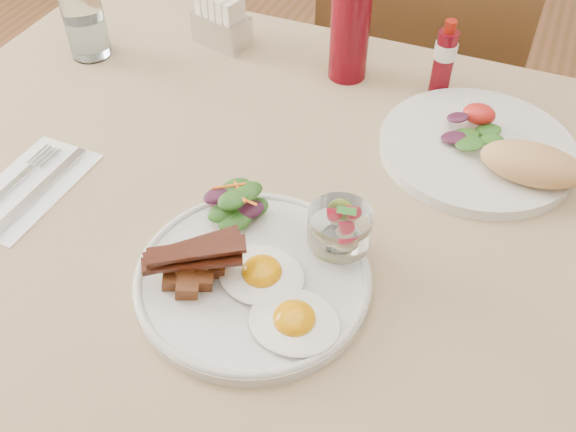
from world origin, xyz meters
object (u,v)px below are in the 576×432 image
main_plate (253,279)px  water_glass (86,27)px  table (318,244)px  fruit_cup (340,228)px  chair_far (419,86)px  sugar_caddy (221,23)px  ketchup_bottle (350,27)px  second_plate (490,150)px  hot_sauce_bottle (444,59)px

main_plate → water_glass: 0.60m
table → fruit_cup: 0.18m
chair_far → sugar_caddy: 0.53m
chair_far → fruit_cup: chair_far is taller
main_plate → ketchup_bottle: (-0.04, 0.47, 0.08)m
fruit_cup → ketchup_bottle: ketchup_bottle is taller
second_plate → sugar_caddy: 0.52m
hot_sauce_bottle → second_plate: bearing=-53.7°
second_plate → water_glass: bearing=177.9°
fruit_cup → sugar_caddy: 0.55m
fruit_cup → sugar_caddy: bearing=131.5°
hot_sauce_bottle → water_glass: size_ratio=1.06×
second_plate → sugar_caddy: bearing=163.6°
chair_far → main_plate: bearing=-91.7°
second_plate → hot_sauce_bottle: 0.18m
chair_far → fruit_cup: (0.06, -0.76, 0.29)m
chair_far → ketchup_bottle: 0.48m
ketchup_bottle → water_glass: ketchup_bottle is taller
chair_far → main_plate: (-0.02, -0.83, 0.24)m
table → water_glass: 0.56m
fruit_cup → second_plate: (0.14, 0.26, -0.04)m
main_plate → fruit_cup: (0.08, 0.07, 0.05)m
chair_far → ketchup_bottle: (-0.07, -0.36, 0.32)m
main_plate → second_plate: size_ratio=0.97×
chair_far → hot_sauce_bottle: 0.46m
chair_far → second_plate: 0.59m
table → main_plate: (-0.02, -0.17, 0.10)m
chair_far → hot_sauce_bottle: size_ratio=7.40×
table → chair_far: size_ratio=1.43×
second_plate → fruit_cup: bearing=-117.4°
chair_far → ketchup_bottle: size_ratio=4.96×
chair_far → table: bearing=-90.0°
second_plate → chair_far: bearing=111.3°
table → sugar_caddy: bearing=134.1°
chair_far → second_plate: (0.19, -0.49, 0.25)m
fruit_cup → water_glass: water_glass is taller
table → second_plate: size_ratio=4.59×
sugar_caddy → water_glass: size_ratio=0.93×
hot_sauce_bottle → chair_far: bearing=104.0°
table → ketchup_bottle: 0.36m
hot_sauce_bottle → sugar_caddy: 0.39m
chair_far → sugar_caddy: chair_far is taller
fruit_cup → hot_sauce_bottle: 0.41m
table → main_plate: bearing=-98.2°
ketchup_bottle → sugar_caddy: ketchup_bottle is taller
main_plate → water_glass: size_ratio=2.37×
sugar_caddy → main_plate: bearing=-44.1°
chair_far → fruit_cup: bearing=-85.7°
fruit_cup → chair_far: bearing=94.3°
fruit_cup → sugar_caddy: fruit_cup is taller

